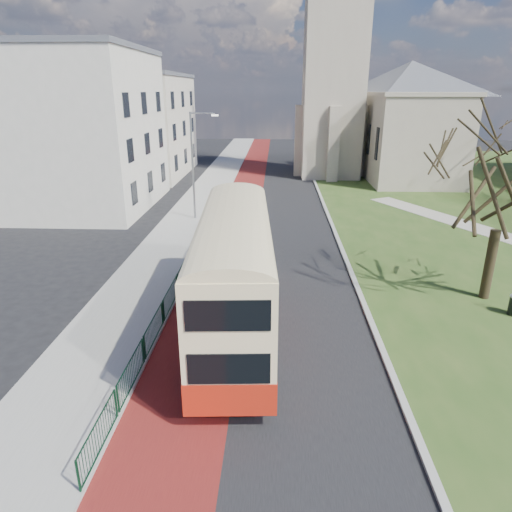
{
  "coord_description": "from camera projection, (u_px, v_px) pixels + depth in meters",
  "views": [
    {
      "loc": [
        1.86,
        -16.54,
        9.64
      ],
      "look_at": [
        0.92,
        4.32,
        2.0
      ],
      "focal_mm": 32.0,
      "sensor_mm": 36.0,
      "label": 1
    }
  ],
  "objects": [
    {
      "name": "street_block_near",
      "position": [
        86.0,
        129.0,
        37.9
      ],
      "size": [
        10.3,
        14.3,
        13.0
      ],
      "color": "silver",
      "rests_on": "ground"
    },
    {
      "name": "pavement_west",
      "position": [
        193.0,
        212.0,
        37.86
      ],
      "size": [
        4.0,
        120.0,
        0.12
      ],
      "primitive_type": "cube",
      "color": "gray",
      "rests_on": "ground"
    },
    {
      "name": "ground",
      "position": [
        229.0,
        337.0,
        18.9
      ],
      "size": [
        160.0,
        160.0,
        0.0
      ],
      "primitive_type": "plane",
      "color": "black",
      "rests_on": "ground"
    },
    {
      "name": "pedestrian_railing",
      "position": [
        178.0,
        284.0,
        22.59
      ],
      "size": [
        0.07,
        24.0,
        1.12
      ],
      "color": "#0B321C",
      "rests_on": "ground"
    },
    {
      "name": "streetlamp",
      "position": [
        194.0,
        161.0,
        34.4
      ],
      "size": [
        2.13,
        0.18,
        8.0
      ],
      "color": "gray",
      "rests_on": "pavement_west"
    },
    {
      "name": "kerb_west",
      "position": [
        217.0,
        212.0,
        37.77
      ],
      "size": [
        0.25,
        120.0,
        0.13
      ],
      "primitive_type": "cube",
      "color": "#999993",
      "rests_on": "ground"
    },
    {
      "name": "gothic_church",
      "position": [
        377.0,
        55.0,
        49.52
      ],
      "size": [
        16.38,
        18.0,
        40.0
      ],
      "color": "gray",
      "rests_on": "ground"
    },
    {
      "name": "winter_tree_near",
      "position": [
        507.0,
        172.0,
        20.29
      ],
      "size": [
        7.03,
        7.03,
        8.88
      ],
      "rotation": [
        0.0,
        0.0,
        -0.18
      ],
      "color": "#2D2616",
      "rests_on": "grass_green"
    },
    {
      "name": "street_block_far",
      "position": [
        141.0,
        125.0,
        53.17
      ],
      "size": [
        10.3,
        16.3,
        11.5
      ],
      "color": "beige",
      "rests_on": "ground"
    },
    {
      "name": "bus_lane",
      "position": [
        239.0,
        213.0,
        37.72
      ],
      "size": [
        3.4,
        120.0,
        0.01
      ],
      "primitive_type": "cube",
      "color": "#591414",
      "rests_on": "ground"
    },
    {
      "name": "bus",
      "position": [
        235.0,
        269.0,
        18.3
      ],
      "size": [
        3.48,
        12.11,
        5.0
      ],
      "rotation": [
        0.0,
        0.0,
        0.06
      ],
      "color": "red",
      "rests_on": "ground"
    },
    {
      "name": "road_carriageway",
      "position": [
        271.0,
        214.0,
        37.6
      ],
      "size": [
        9.0,
        120.0,
        0.01
      ],
      "primitive_type": "cube",
      "color": "black",
      "rests_on": "ground"
    },
    {
      "name": "kerb_east",
      "position": [
        325.0,
        208.0,
        39.27
      ],
      "size": [
        0.25,
        80.0,
        0.13
      ],
      "primitive_type": "cube",
      "color": "#999993",
      "rests_on": "ground"
    }
  ]
}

